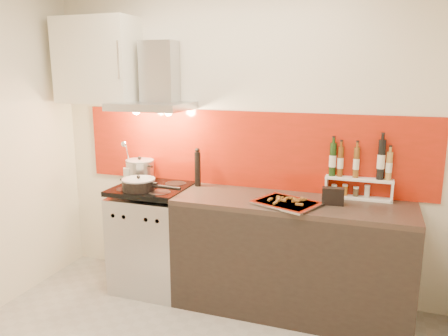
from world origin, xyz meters
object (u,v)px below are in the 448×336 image
at_px(stock_pot, 140,170).
at_px(pepper_mill, 198,168).
at_px(baking_tray, 287,203).
at_px(counter, 291,256).
at_px(range_stove, 154,238).
at_px(saute_pan, 139,184).

distance_m(stock_pot, pepper_mill, 0.56).
relative_size(stock_pot, pepper_mill, 0.76).
height_order(stock_pot, baking_tray, stock_pot).
height_order(counter, pepper_mill, pepper_mill).
bearing_deg(baking_tray, counter, 78.12).
xyz_separation_m(range_stove, stock_pot, (-0.20, 0.17, 0.56)).
height_order(range_stove, saute_pan, saute_pan).
bearing_deg(baking_tray, stock_pot, 168.55).
xyz_separation_m(counter, saute_pan, (-1.23, -0.14, 0.51)).
bearing_deg(stock_pot, baking_tray, -11.45).
distance_m(stock_pot, saute_pan, 0.35).
bearing_deg(counter, stock_pot, 173.35).
height_order(stock_pot, pepper_mill, pepper_mill).
bearing_deg(pepper_mill, counter, -11.28).
bearing_deg(stock_pot, pepper_mill, 0.61).
bearing_deg(counter, pepper_mill, 168.72).
xyz_separation_m(range_stove, saute_pan, (-0.03, -0.14, 0.52)).
distance_m(counter, stock_pot, 1.52).
bearing_deg(pepper_mill, baking_tray, -19.06).
bearing_deg(saute_pan, stock_pot, 118.83).
relative_size(stock_pot, baking_tray, 0.46).
relative_size(range_stove, counter, 0.51).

